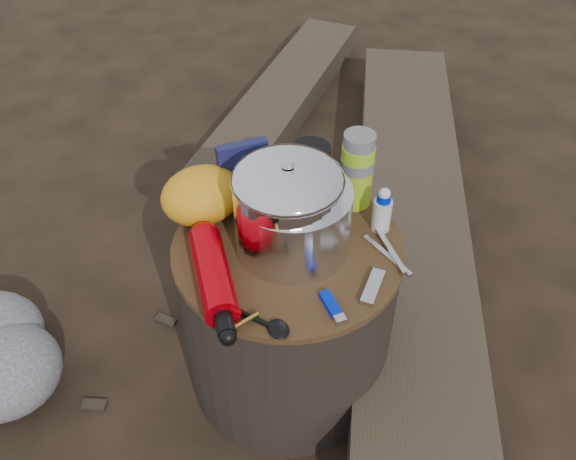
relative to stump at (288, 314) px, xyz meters
name	(u,v)px	position (x,y,z in m)	size (l,w,h in m)	color
ground	(288,369)	(0.00, 0.00, -0.22)	(60.00, 60.00, 0.00)	black
stump	(288,314)	(0.00, 0.00, 0.00)	(0.47, 0.47, 0.44)	black
log_main	(409,214)	(0.55, 0.30, -0.14)	(0.30, 1.80, 0.15)	#372E23
log_small	(282,99)	(0.49, 1.10, -0.17)	(0.22, 1.20, 0.10)	#372E23
foil_windscreen	(293,219)	(0.01, 0.00, 0.29)	(0.23, 0.23, 0.14)	silver
camping_pot	(288,208)	(0.00, 0.00, 0.32)	(0.21, 0.21, 0.21)	silver
fuel_bottle	(213,275)	(-0.17, -0.04, 0.25)	(0.07, 0.27, 0.07)	#B20009
thermos	(357,170)	(0.19, 0.06, 0.31)	(0.07, 0.07, 0.17)	#9BC81D
travel_mug	(310,171)	(0.12, 0.13, 0.28)	(0.08, 0.08, 0.12)	black
stuff_sack	(202,195)	(-0.13, 0.16, 0.28)	(0.17, 0.14, 0.12)	orange
food_pouch	(244,173)	(-0.02, 0.18, 0.29)	(0.11, 0.03, 0.14)	#151745
lighter	(331,304)	(0.00, -0.18, 0.23)	(0.02, 0.08, 0.01)	#0019C2
multitool	(373,287)	(0.10, -0.18, 0.22)	(0.03, 0.09, 0.01)	silver
pot_grabber	(387,254)	(0.17, -0.11, 0.22)	(0.04, 0.14, 0.01)	silver
spork	(246,314)	(-0.15, -0.14, 0.22)	(0.03, 0.15, 0.01)	black
squeeze_bottle	(382,211)	(0.20, -0.03, 0.26)	(0.04, 0.04, 0.09)	silver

